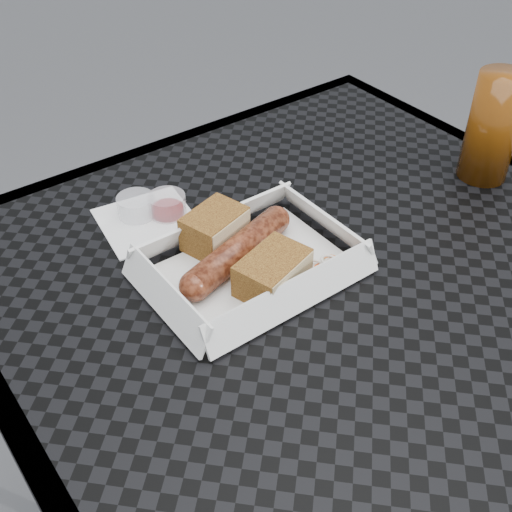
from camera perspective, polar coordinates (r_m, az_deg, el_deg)
The scene contains 10 objects.
patio_table at distance 0.83m, azimuth 6.43°, elevation -5.32°, with size 0.80×0.80×0.74m.
food_tray at distance 0.77m, azimuth -0.44°, elevation -1.21°, with size 0.22×0.15×0.00m, color white.
bratwurst at distance 0.77m, azimuth -1.64°, elevation 0.46°, with size 0.19×0.08×0.04m.
bread_near at distance 0.79m, azimuth -3.69°, elevation 2.42°, with size 0.07×0.05×0.05m, color brown.
bread_far at distance 0.73m, azimuth 1.47°, elevation -1.48°, with size 0.08×0.06×0.04m, color brown.
veg_garnish at distance 0.77m, azimuth 6.14°, elevation -1.10°, with size 0.03×0.03×0.00m.
napkin at distance 0.86m, azimuth -9.58°, elevation 3.09°, with size 0.12×0.12×0.00m, color white.
condiment_cup_sauce at distance 0.86m, azimuth -7.89°, elevation 4.49°, with size 0.05×0.05×0.03m, color maroon.
condiment_cup_empty at distance 0.86m, azimuth -10.59°, elevation 4.33°, with size 0.05×0.05×0.03m, color silver.
drink_glass at distance 0.96m, azimuth 20.32°, elevation 10.68°, with size 0.07×0.07×0.16m, color #552907.
Camera 1 is at (-0.42, -0.41, 1.25)m, focal length 45.00 mm.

